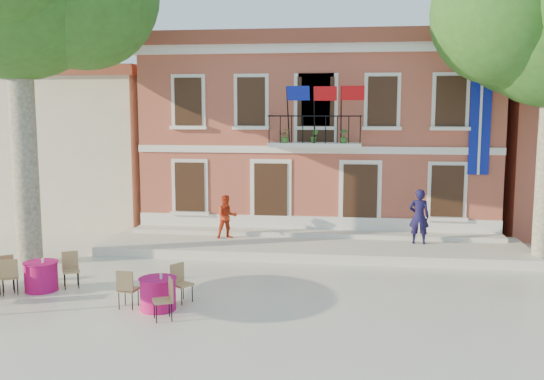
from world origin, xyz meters
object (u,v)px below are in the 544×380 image
Objects in this scene: pedestrian_orange at (227,217)px; cafe_table_4 at (158,292)px; cafe_table_1 at (41,275)px; pedestrian_navy at (419,216)px.

cafe_table_4 is at bearing -116.28° from pedestrian_orange.
cafe_table_4 is at bearing -17.13° from cafe_table_1.
pedestrian_orange is (-6.48, 0.00, -0.16)m from pedestrian_navy.
cafe_table_1 is at bearing 33.87° from pedestrian_navy.
pedestrian_navy is at bearing 28.79° from cafe_table_1.
pedestrian_orange is 0.80× the size of cafe_table_4.
pedestrian_orange is at bearing 87.58° from cafe_table_4.
cafe_table_1 is at bearing -147.79° from pedestrian_orange.
cafe_table_4 is (3.52, -1.08, 0.01)m from cafe_table_1.
pedestrian_navy reaches higher than cafe_table_4.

